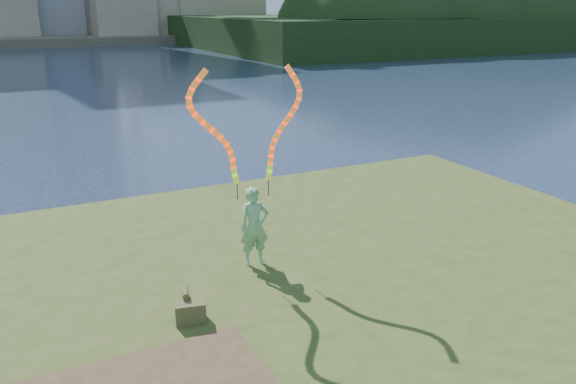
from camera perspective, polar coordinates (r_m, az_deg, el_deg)
ground at (r=10.51m, az=-5.61°, el=-12.01°), size 320.00×320.00×0.00m
grassy_knoll at (r=8.56m, az=0.13°, el=-17.08°), size 20.00×18.00×0.80m
far_shore at (r=103.68m, az=-25.54°, el=14.04°), size 320.00×40.00×1.20m
wooded_hill at (r=92.99m, az=16.51°, el=14.46°), size 78.00×50.00×63.00m
woman_with_ribbons at (r=9.91m, az=-3.54°, el=0.40°), size 1.98×0.39×3.87m
canvas_bag at (r=8.70m, az=-9.94°, el=-11.73°), size 0.50×0.56×0.43m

